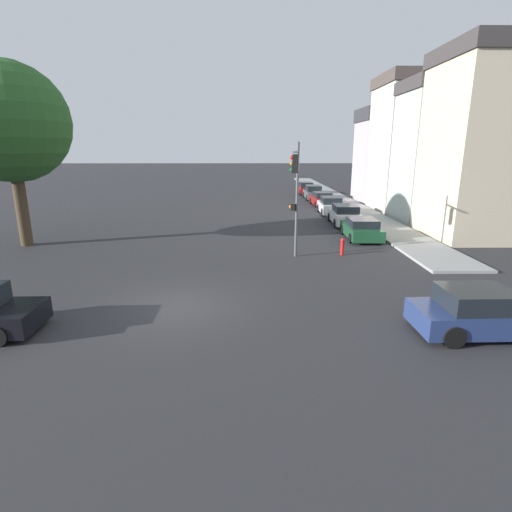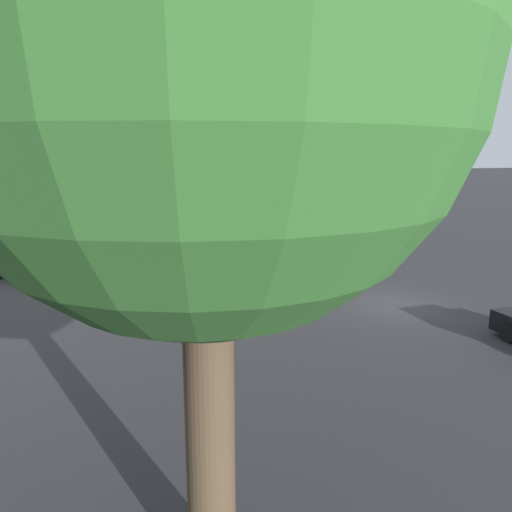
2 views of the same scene
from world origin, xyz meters
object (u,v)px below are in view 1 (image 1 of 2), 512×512
at_px(parked_car_0, 361,229).
at_px(parked_car_5, 306,188).
at_px(street_tree, 9,123).
at_px(parked_car_3, 322,199).
at_px(traffic_signal, 296,185).
at_px(crossing_car_1, 478,313).
at_px(parked_car_2, 331,206).
at_px(fire_hydrant, 342,246).
at_px(parked_car_4, 313,193).
at_px(parked_car_1, 345,215).

distance_m(parked_car_0, parked_car_5, 26.06).
bearing_deg(street_tree, parked_car_3, 39.58).
relative_size(traffic_signal, crossing_car_1, 1.50).
height_order(street_tree, parked_car_3, street_tree).
relative_size(parked_car_2, fire_hydrant, 4.50).
distance_m(traffic_signal, parked_car_3, 20.99).
height_order(traffic_signal, parked_car_0, traffic_signal).
xyz_separation_m(street_tree, parked_car_4, (20.51, 22.23, -6.22)).
height_order(parked_car_0, parked_car_1, parked_car_1).
distance_m(street_tree, parked_car_3, 27.48).
bearing_deg(parked_car_5, parked_car_0, -179.67).
xyz_separation_m(parked_car_1, parked_car_4, (-0.02, 15.68, 0.03)).
relative_size(crossing_car_1, parked_car_4, 0.85).
relative_size(street_tree, parked_car_4, 2.20).
xyz_separation_m(parked_car_3, parked_car_4, (-0.10, 5.19, 0.09)).
relative_size(parked_car_2, parked_car_5, 0.96).
bearing_deg(parked_car_3, parked_car_0, 177.34).
bearing_deg(fire_hydrant, parked_car_1, 76.40).
bearing_deg(parked_car_1, parked_car_4, 2.13).
bearing_deg(parked_car_1, parked_car_5, 2.39).
bearing_deg(parked_car_4, parked_car_5, 1.50).
distance_m(parked_car_0, parked_car_4, 20.71).
bearing_deg(parked_car_2, parked_car_3, -0.21).
height_order(traffic_signal, fire_hydrant, traffic_signal).
relative_size(crossing_car_1, fire_hydrant, 4.29).
bearing_deg(street_tree, parked_car_2, 29.38).
bearing_deg(parked_car_0, street_tree, 95.98).
bearing_deg(traffic_signal, crossing_car_1, 131.66).
relative_size(parked_car_0, parked_car_3, 0.96).
distance_m(traffic_signal, parked_car_4, 25.99).
xyz_separation_m(parked_car_3, parked_car_5, (-0.20, 10.54, 0.07)).
bearing_deg(traffic_signal, parked_car_5, -84.89).
xyz_separation_m(crossing_car_1, parked_car_3, (0.24, 29.15, -0.04)).
bearing_deg(parked_car_4, parked_car_3, -178.49).
bearing_deg(crossing_car_1, street_tree, 148.30).
distance_m(parked_car_1, parked_car_4, 15.68).
xyz_separation_m(parked_car_0, parked_car_1, (0.08, 5.03, 0.08)).
distance_m(parked_car_0, parked_car_2, 9.98).
bearing_deg(fire_hydrant, parked_car_4, 84.98).
bearing_deg(crossing_car_1, fire_hydrant, 100.98).
relative_size(parked_car_1, parked_car_3, 1.03).
bearing_deg(parked_car_2, parked_car_1, -176.97).
bearing_deg(parked_car_4, parked_car_1, -179.53).
relative_size(crossing_car_1, parked_car_2, 0.95).
height_order(parked_car_1, parked_car_3, parked_car_1).
relative_size(parked_car_0, parked_car_5, 0.98).
distance_m(parked_car_0, parked_car_3, 15.52).
bearing_deg(parked_car_0, fire_hydrant, 154.02).
xyz_separation_m(street_tree, parked_car_0, (20.46, 1.52, -6.32)).
bearing_deg(fire_hydrant, street_tree, 172.21).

